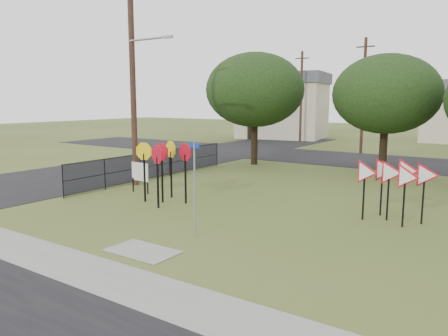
# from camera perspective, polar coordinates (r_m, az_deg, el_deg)

# --- Properties ---
(ground) EXTENTS (140.00, 140.00, 0.00)m
(ground) POSITION_cam_1_polar(r_m,az_deg,el_deg) (14.37, -3.75, -8.16)
(ground) COLOR #41511E
(sidewalk) EXTENTS (30.00, 1.60, 0.02)m
(sidewalk) POSITION_cam_1_polar(r_m,az_deg,el_deg) (11.54, -17.04, -12.83)
(sidewalk) COLOR gray
(sidewalk) RESTS_ON ground
(planting_strip) EXTENTS (30.00, 0.80, 0.02)m
(planting_strip) POSITION_cam_1_polar(r_m,az_deg,el_deg) (10.90, -22.11, -14.43)
(planting_strip) COLOR #41511E
(planting_strip) RESTS_ON ground
(street_left) EXTENTS (8.00, 50.00, 0.02)m
(street_left) POSITION_cam_1_polar(r_m,az_deg,el_deg) (29.50, -10.18, 0.53)
(street_left) COLOR black
(street_left) RESTS_ON ground
(street_far) EXTENTS (60.00, 8.00, 0.02)m
(street_far) POSITION_cam_1_polar(r_m,az_deg,el_deg) (32.22, 18.71, 0.89)
(street_far) COLOR black
(street_far) RESTS_ON ground
(curb_pad) EXTENTS (2.00, 1.20, 0.02)m
(curb_pad) POSITION_cam_1_polar(r_m,az_deg,el_deg) (12.66, -10.57, -10.63)
(curb_pad) COLOR gray
(curb_pad) RESTS_ON ground
(street_name_sign) EXTENTS (0.57, 0.25, 2.93)m
(street_name_sign) POSITION_cam_1_polar(r_m,az_deg,el_deg) (13.41, -3.86, -1.99)
(street_name_sign) COLOR #909398
(street_name_sign) RESTS_ON ground
(stop_sign_cluster) EXTENTS (2.37, 1.96, 2.50)m
(stop_sign_cluster) POSITION_cam_1_polar(r_m,az_deg,el_deg) (18.02, -7.85, 1.28)
(stop_sign_cluster) COLOR black
(stop_sign_cluster) RESTS_ON ground
(yield_sign_cluster) EXTENTS (2.78, 1.56, 2.19)m
(yield_sign_cluster) POSITION_cam_1_polar(r_m,az_deg,el_deg) (16.29, 21.42, -0.89)
(yield_sign_cluster) COLOR black
(yield_sign_cluster) RESTS_ON ground
(info_board) EXTENTS (1.11, 0.15, 1.39)m
(info_board) POSITION_cam_1_polar(r_m,az_deg,el_deg) (20.24, -10.92, -0.62)
(info_board) COLOR black
(info_board) RESTS_ON ground
(utility_pole_main) EXTENTS (3.55, 0.33, 10.00)m
(utility_pole_main) POSITION_cam_1_polar(r_m,az_deg,el_deg) (21.97, -11.72, 11.30)
(utility_pole_main) COLOR #41281E
(utility_pole_main) RESTS_ON ground
(far_pole_a) EXTENTS (1.40, 0.24, 9.00)m
(far_pole_a) POSITION_cam_1_polar(r_m,az_deg,el_deg) (36.35, 17.74, 9.05)
(far_pole_a) COLOR #41281E
(far_pole_a) RESTS_ON ground
(far_pole_c) EXTENTS (1.40, 0.24, 9.00)m
(far_pole_c) POSITION_cam_1_polar(r_m,az_deg,el_deg) (44.80, 10.04, 9.21)
(far_pole_c) COLOR #41281E
(far_pole_c) RESTS_ON ground
(fence_run) EXTENTS (0.05, 11.55, 1.50)m
(fence_run) POSITION_cam_1_polar(r_m,az_deg,el_deg) (23.69, -8.96, 0.44)
(fence_run) COLOR black
(fence_run) RESTS_ON ground
(house_left) EXTENTS (10.58, 8.88, 7.20)m
(house_left) POSITION_cam_1_polar(r_m,az_deg,el_deg) (50.14, 7.71, 8.12)
(house_left) COLOR beige
(house_left) RESTS_ON ground
(tree_near_left) EXTENTS (6.40, 6.40, 7.27)m
(tree_near_left) POSITION_cam_1_polar(r_m,az_deg,el_deg) (28.73, 4.05, 10.12)
(tree_near_left) COLOR black
(tree_near_left) RESTS_ON ground
(tree_near_mid) EXTENTS (6.00, 6.00, 6.80)m
(tree_near_mid) POSITION_cam_1_polar(r_m,az_deg,el_deg) (26.61, 20.43, 9.02)
(tree_near_mid) COLOR black
(tree_near_mid) RESTS_ON ground
(tree_far_left) EXTENTS (6.80, 6.80, 7.73)m
(tree_far_left) POSITION_cam_1_polar(r_m,az_deg,el_deg) (47.60, 3.36, 9.98)
(tree_far_left) COLOR black
(tree_far_left) RESTS_ON ground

